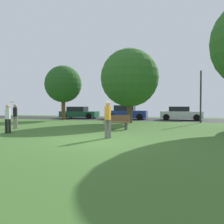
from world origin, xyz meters
TOP-DOWN VIEW (x-y plane):
  - ground_plane at (0.00, 0.00)m, footprint 44.00×44.00m
  - road_strip at (0.00, 16.00)m, footprint 44.00×6.40m
  - oak_tree_left at (-0.61, 10.38)m, footprint 4.95×4.95m
  - oak_tree_right at (-8.10, 12.67)m, footprint 3.80×3.80m
  - person_thrower at (-6.67, 3.45)m, footprint 0.35×0.39m
  - person_catcher at (-5.46, 1.34)m, footprint 0.35×0.39m
  - person_bystander at (0.32, 1.00)m, footprint 0.30×0.32m
  - frisbee_disc at (-6.10, 2.46)m, footprint 0.37×0.37m
  - parked_car_green at (-7.86, 16.04)m, footprint 4.41×1.99m
  - parked_car_blue at (-2.11, 15.86)m, footprint 4.44×1.92m
  - parked_car_white at (3.64, 15.85)m, footprint 4.16×1.94m
  - park_bench at (-0.27, 4.87)m, footprint 1.60×0.45m
  - street_lamp_post at (5.26, 12.20)m, footprint 0.14×0.14m

SIDE VIEW (x-z plane):
  - ground_plane at x=0.00m, z-range 0.00..0.00m
  - road_strip at x=0.00m, z-range 0.00..0.01m
  - park_bench at x=-0.27m, z-range 0.01..0.91m
  - parked_car_green at x=-7.86m, z-range -0.06..1.31m
  - parked_car_white at x=3.64m, z-range -0.05..1.34m
  - parked_car_blue at x=-2.11m, z-range -0.07..1.46m
  - person_catcher at x=-5.46m, z-range 0.07..1.62m
  - person_thrower at x=-6.67m, z-range 0.08..1.68m
  - person_bystander at x=0.32m, z-range 0.09..1.80m
  - frisbee_disc at x=-6.10m, z-range 1.69..1.72m
  - street_lamp_post at x=5.26m, z-range 0.00..4.50m
  - oak_tree_right at x=-8.10m, z-range 0.89..6.52m
  - oak_tree_left at x=-0.61m, z-range 0.69..7.03m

